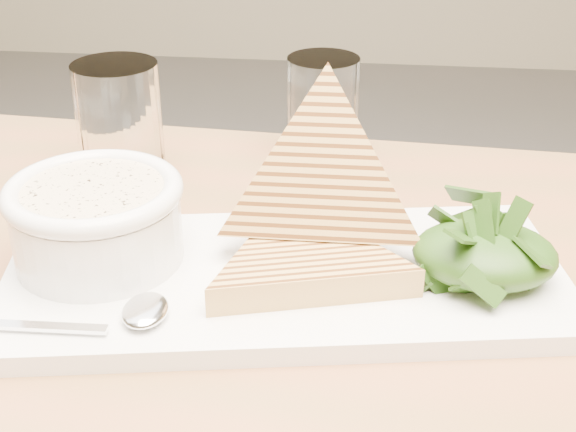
# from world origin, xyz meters

# --- Properties ---
(table_top) EXTENTS (1.14, 0.80, 0.04)m
(table_top) POSITION_xyz_m (-0.10, -0.11, 0.75)
(table_top) COLOR #935B36
(table_top) RESTS_ON ground
(platter) EXTENTS (0.44, 0.25, 0.02)m
(platter) POSITION_xyz_m (0.03, -0.05, 0.78)
(platter) COLOR white
(platter) RESTS_ON table_top
(soup_bowl) EXTENTS (0.12, 0.12, 0.05)m
(soup_bowl) POSITION_xyz_m (-0.11, -0.05, 0.81)
(soup_bowl) COLOR white
(soup_bowl) RESTS_ON platter
(soup) EXTENTS (0.10, 0.10, 0.01)m
(soup) POSITION_xyz_m (-0.11, -0.05, 0.84)
(soup) COLOR beige
(soup) RESTS_ON soup_bowl
(bowl_rim) EXTENTS (0.13, 0.13, 0.01)m
(bowl_rim) POSITION_xyz_m (-0.11, -0.05, 0.85)
(bowl_rim) COLOR white
(bowl_rim) RESTS_ON soup_bowl
(sandwich_flat) EXTENTS (0.21, 0.21, 0.02)m
(sandwich_flat) POSITION_xyz_m (0.05, -0.05, 0.80)
(sandwich_flat) COLOR #B88B49
(sandwich_flat) RESTS_ON platter
(sandwich_lean) EXTENTS (0.18, 0.17, 0.20)m
(sandwich_lean) POSITION_xyz_m (0.06, -0.01, 0.85)
(sandwich_lean) COLOR #B88B49
(sandwich_lean) RESTS_ON sandwich_flat
(salad_base) EXTENTS (0.10, 0.08, 0.04)m
(salad_base) POSITION_xyz_m (0.18, -0.04, 0.81)
(salad_base) COLOR black
(salad_base) RESTS_ON platter
(arugula_pile) EXTENTS (0.11, 0.10, 0.05)m
(arugula_pile) POSITION_xyz_m (0.18, -0.04, 0.82)
(arugula_pile) COLOR #2B4F13
(arugula_pile) RESTS_ON platter
(spoon_bowl) EXTENTS (0.03, 0.04, 0.01)m
(spoon_bowl) POSITION_xyz_m (-0.05, -0.12, 0.79)
(spoon_bowl) COLOR silver
(spoon_bowl) RESTS_ON platter
(spoon_handle) EXTENTS (0.10, 0.01, 0.00)m
(spoon_handle) POSITION_xyz_m (-0.12, -0.14, 0.79)
(spoon_handle) COLOR silver
(spoon_handle) RESTS_ON platter
(glass_near) EXTENTS (0.08, 0.08, 0.12)m
(glass_near) POSITION_xyz_m (-0.14, 0.11, 0.83)
(glass_near) COLOR white
(glass_near) RESTS_ON table_top
(glass_far) EXTENTS (0.07, 0.07, 0.11)m
(glass_far) POSITION_xyz_m (0.04, 0.18, 0.83)
(glass_far) COLOR white
(glass_far) RESTS_ON table_top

